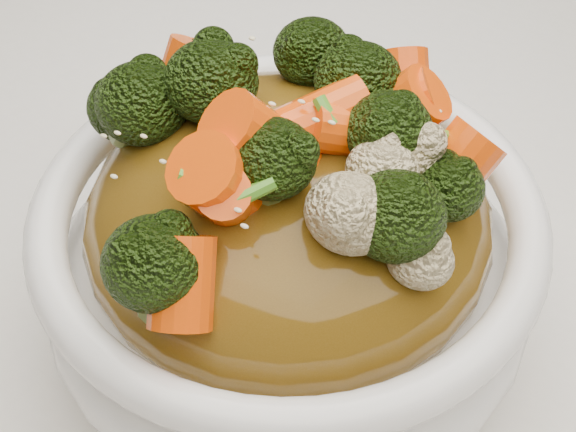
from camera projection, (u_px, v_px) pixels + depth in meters
The scene contains 8 objects.
tablecloth at pixel (375, 299), 0.49m from camera, with size 1.20×0.80×0.04m, color white.
bowl at pixel (288, 267), 0.42m from camera, with size 0.23×0.23×0.09m, color white, non-canonical shape.
sauce_base at pixel (288, 221), 0.39m from camera, with size 0.18×0.18×0.10m, color brown.
carrots at pixel (288, 104), 0.35m from camera, with size 0.18×0.18×0.05m, color #FF5208, non-canonical shape.
broccoli at pixel (288, 106), 0.35m from camera, with size 0.18×0.18×0.05m, color black, non-canonical shape.
cauliflower at pixel (288, 110), 0.35m from camera, with size 0.18×0.18×0.04m, color beige, non-canonical shape.
scallions at pixel (288, 102), 0.35m from camera, with size 0.14×0.14×0.02m, color #499321, non-canonical shape.
sesame_seeds at pixel (288, 102), 0.35m from camera, with size 0.16×0.16×0.01m, color beige, non-canonical shape.
Camera 1 is at (0.12, -0.29, 1.11)m, focal length 55.00 mm.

